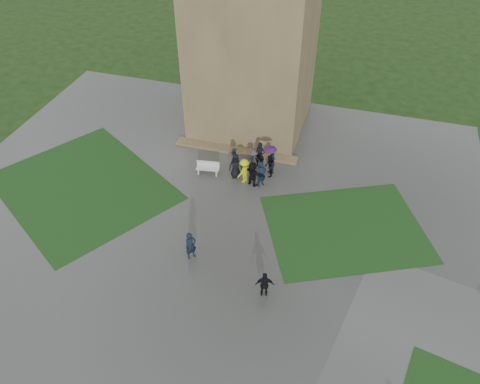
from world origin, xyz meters
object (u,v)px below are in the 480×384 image
(bench, at_px, (208,168))
(pedestrian_near, at_px, (265,284))
(tower, at_px, (254,5))
(pedestrian_mid, at_px, (191,246))

(bench, height_order, pedestrian_near, pedestrian_near)
(pedestrian_near, bearing_deg, tower, -86.47)
(tower, bearing_deg, pedestrian_near, -72.51)
(tower, height_order, pedestrian_near, tower)
(bench, xyz_separation_m, pedestrian_near, (6.13, -8.72, 0.36))
(tower, distance_m, pedestrian_near, 18.68)
(pedestrian_near, bearing_deg, bench, -68.84)
(bench, xyz_separation_m, pedestrian_mid, (1.62, -7.36, 0.44))
(tower, height_order, pedestrian_mid, tower)
(pedestrian_mid, bearing_deg, bench, 52.29)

